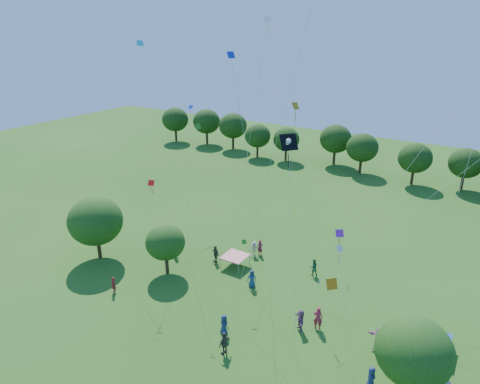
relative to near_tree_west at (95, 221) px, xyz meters
name	(u,v)px	position (x,y,z in m)	size (l,w,h in m)	color
near_tree_west	(95,221)	(0.00, 0.00, 0.00)	(5.20, 5.20, 6.34)	#422B19
near_tree_north	(165,242)	(7.45, 1.49, -0.87)	(3.60, 3.60, 4.76)	#422B19
near_tree_east	(414,352)	(29.54, -1.70, -0.42)	(4.52, 4.52, 5.61)	#422B19
treeline	(376,149)	(15.55, 40.03, 0.10)	(88.01, 8.77, 6.77)	#422B19
tent_red_stripe	(235,256)	(12.18, 5.80, -2.96)	(2.20, 2.20, 1.10)	red
tent_blue	(434,339)	(30.15, 3.58, -2.96)	(2.20, 2.20, 1.10)	#18489C
crowd_person_0	(224,325)	(16.74, -2.76, -3.19)	(0.79, 0.43, 1.61)	navy
crowd_person_1	(260,248)	(13.12, 8.94, -3.19)	(0.60, 0.39, 1.61)	maroon
crowd_person_2	(176,248)	(6.15, 4.38, -3.13)	(0.85, 0.46, 1.73)	#285122
crowd_person_3	(254,248)	(12.67, 8.57, -3.25)	(0.98, 0.44, 1.50)	#B7A392
crowd_person_4	(215,254)	(10.15, 5.45, -3.13)	(1.01, 0.46, 1.73)	#423E35
crowd_person_5	(378,339)	(26.88, 1.55, -3.05)	(1.76, 0.63, 1.89)	#A8628D
crowd_person_6	(252,279)	(15.34, 3.63, -3.16)	(0.82, 0.44, 1.66)	navy
crowd_person_7	(113,285)	(5.78, -3.46, -3.24)	(0.56, 0.36, 1.51)	maroon
crowd_person_8	(314,267)	(19.13, 8.32, -3.18)	(0.80, 0.43, 1.63)	#2A6335
crowd_person_10	(224,343)	(17.94, -4.47, -3.11)	(1.04, 0.47, 1.77)	#484139
crowd_person_11	(300,320)	(21.34, 0.65, -3.11)	(1.64, 0.59, 1.76)	#844D72
crowd_person_12	(371,378)	(27.45, -2.11, -3.18)	(0.80, 0.43, 1.63)	navy
crowd_person_13	(318,318)	(22.38, 1.51, -3.06)	(0.70, 0.45, 1.88)	#9E1C39
pirate_kite	(289,146)	(19.08, 2.10, 9.64)	(4.96, 7.11, 13.09)	black
red_high_kite	(309,17)	(19.40, 3.65, 17.96)	(4.25, 4.99, 25.70)	red
small_kite_1	(433,194)	(27.72, 10.85, 4.94)	(10.54, 10.12, 10.95)	#FF5B0D
small_kite_2	(294,136)	(16.82, 7.72, 8.93)	(0.75, 1.72, 14.33)	orange
small_kite_3	(196,146)	(2.89, 12.31, 5.00)	(5.24, 9.05, 9.79)	#2D8217
small_kite_4	(242,119)	(14.63, 3.05, 10.86)	(2.42, 2.67, 18.44)	#142DCF
small_kite_5	(336,236)	(20.52, 9.79, -0.24)	(3.86, 3.27, 2.98)	purple
small_kite_6	(257,90)	(13.34, 7.51, 12.41)	(3.22, 0.75, 20.89)	white
small_kite_7	(152,95)	(3.09, 5.78, 11.47)	(5.22, 0.80, 18.92)	#0DADCC
small_kite_8	(148,198)	(7.29, -0.01, 3.98)	(1.73, 2.05, 8.15)	red
small_kite_9	(334,291)	(24.82, -3.00, 2.78)	(1.14, 2.63, 6.38)	orange
small_kite_11	(249,248)	(15.71, 2.47, 0.48)	(1.07, 2.88, 4.10)	#258B19
small_kite_12	(189,157)	(8.42, 4.28, 6.68)	(2.41, 1.48, 14.01)	blue
small_kite_13	(444,120)	(27.49, 11.70, 10.71)	(9.26, 10.12, 18.29)	#8A1894
small_kite_14	(341,270)	(24.56, -0.99, 3.13)	(1.79, 0.77, 7.38)	silver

